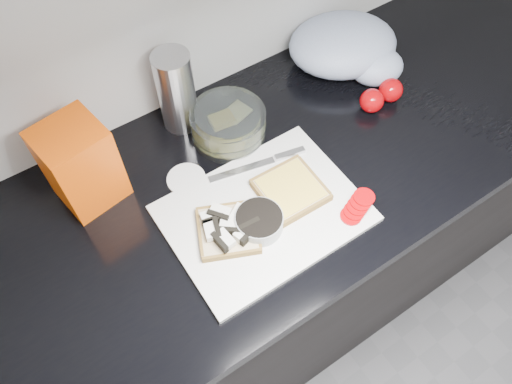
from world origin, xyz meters
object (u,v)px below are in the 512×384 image
glass_bowl (228,124)px  steel_canister (176,91)px  bread_bag (81,165)px  cutting_board (264,213)px

glass_bowl → steel_canister: 0.14m
bread_bag → steel_canister: size_ratio=0.98×
glass_bowl → bread_bag: size_ratio=0.87×
cutting_board → steel_canister: size_ratio=1.99×
cutting_board → bread_bag: 0.38m
cutting_board → glass_bowl: glass_bowl is taller
steel_canister → cutting_board: bearing=-86.9°
cutting_board → glass_bowl: 0.24m
glass_bowl → steel_canister: size_ratio=0.86×
glass_bowl → steel_canister: bearing=126.8°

